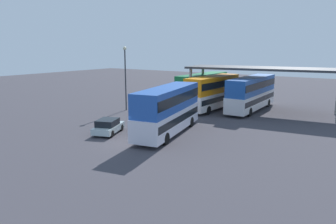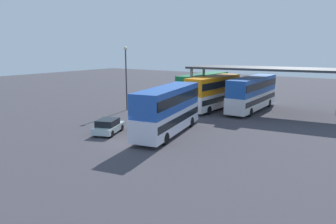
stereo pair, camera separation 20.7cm
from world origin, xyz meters
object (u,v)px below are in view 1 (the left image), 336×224
Objects in this scene: double_decker_near_canopy at (203,87)px; lamppost_tall at (125,71)px; double_decker_main at (168,109)px; double_decker_mid_row at (213,91)px; parked_hatchback at (108,126)px; double_decker_far_right at (252,92)px.

lamppost_tall is (-5.17, -10.47, 2.69)m from double_decker_near_canopy.
double_decker_mid_row is (-1.83, 12.76, -0.02)m from double_decker_main.
double_decker_near_canopy is 11.98m from lamppost_tall.
double_decker_mid_row is at bearing -3.36° from double_decker_main.
double_decker_near_canopy is 5.31m from double_decker_mid_row.
double_decker_main is 12.54m from lamppost_tall.
lamppost_tall is at bearing 47.85° from double_decker_main.
lamppost_tall is (-6.05, 9.27, 4.24)m from parked_hatchback.
double_decker_near_canopy is at bearing 63.72° from lamppost_tall.
double_decker_mid_row is 0.88× the size of double_decker_far_right.
parked_hatchback is 16.09m from double_decker_mid_row.
double_decker_main is at bearing -30.62° from lamppost_tall.
parked_hatchback is at bearing -177.39° from double_decker_near_canopy.
double_decker_near_canopy is at bearing 76.03° from double_decker_far_right.
lamppost_tall reaches higher than double_decker_main.
double_decker_far_right is (6.93, 17.88, 1.60)m from parked_hatchback.
double_decker_main is at bearing -162.09° from double_decker_near_canopy.
double_decker_main is 17.56m from double_decker_near_canopy.
double_decker_mid_row is 11.20m from lamppost_tall.
double_decker_main is 5.67m from parked_hatchback.
lamppost_tall is at bearing 153.78° from double_decker_near_canopy.
lamppost_tall is at bearing 129.13° from double_decker_mid_row.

